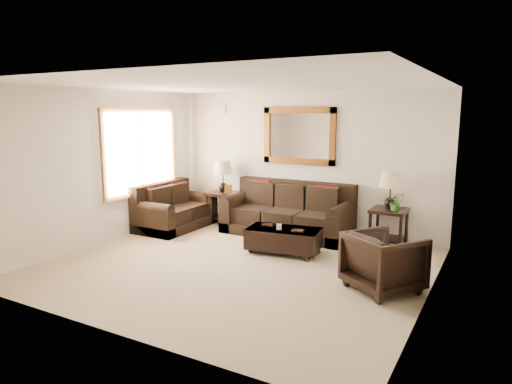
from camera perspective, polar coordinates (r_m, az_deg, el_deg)
The scene contains 11 objects.
room at distance 6.75m, azimuth -2.52°, elevation 1.83°, with size 5.51×5.01×2.71m.
window at distance 9.08m, azimuth -14.19°, elevation 4.90°, with size 0.07×1.96×1.66m.
mirror at distance 8.92m, azimuth 5.37°, elevation 7.00°, with size 1.50×0.06×1.10m.
air_vent at distance 9.79m, azimuth -4.46°, elevation 10.20°, with size 0.25×0.02×0.18m, color #999999.
sofa at distance 8.72m, azimuth 4.03°, elevation -2.94°, with size 2.42×1.04×0.99m.
loveseat at distance 9.32m, azimuth -10.31°, elevation -2.40°, with size 0.96×1.61×0.90m.
end_table_left at distance 9.49m, azimuth -4.13°, elevation 1.21°, with size 0.60×0.60×1.32m.
end_table_right at distance 8.16m, azimuth 16.41°, elevation -0.63°, with size 0.60×0.60×1.32m.
coffee_table at distance 7.58m, azimuth 3.48°, elevation -5.72°, with size 1.29×0.83×0.51m.
armchair at distance 6.19m, azimuth 15.71°, elevation -8.08°, with size 0.82×0.77×0.85m, color black.
potted_plant at distance 8.05m, azimuth 17.11°, elevation -1.42°, with size 0.28×0.32×0.25m, color #26531C.
Camera 1 is at (3.51, -5.69, 2.30)m, focal length 32.00 mm.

